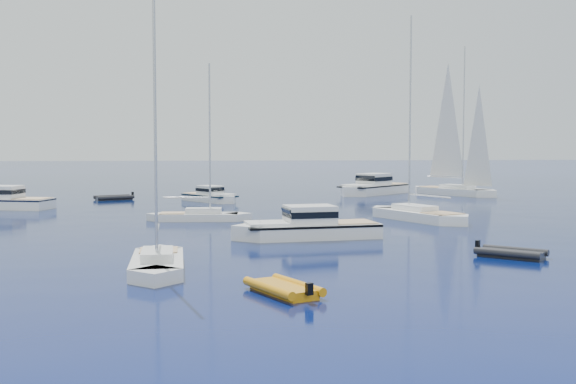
% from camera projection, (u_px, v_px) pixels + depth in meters
% --- Properties ---
extents(ground, '(400.00, 400.00, 0.00)m').
position_uv_depth(ground, '(404.00, 293.00, 28.65)').
color(ground, navy).
rests_on(ground, ground).
extents(motor_cruiser_centre, '(10.17, 4.52, 2.58)m').
position_uv_depth(motor_cruiser_centre, '(307.00, 238.00, 44.92)').
color(motor_cruiser_centre, silver).
rests_on(motor_cruiser_centre, ground).
extents(motor_cruiser_far_l, '(10.38, 5.66, 2.61)m').
position_uv_depth(motor_cruiser_far_l, '(2.00, 209.00, 64.71)').
color(motor_cruiser_far_l, white).
rests_on(motor_cruiser_far_l, ground).
extents(motor_cruiser_distant, '(10.63, 10.43, 2.99)m').
position_uv_depth(motor_cruiser_distant, '(373.00, 194.00, 82.36)').
color(motor_cruiser_distant, silver).
rests_on(motor_cruiser_distant, ground).
extents(motor_cruiser_horizon, '(6.51, 7.59, 2.02)m').
position_uv_depth(motor_cruiser_horizon, '(211.00, 202.00, 72.25)').
color(motor_cruiser_horizon, silver).
rests_on(motor_cruiser_horizon, ground).
extents(sailboat_fore, '(2.88, 9.13, 13.24)m').
position_uv_depth(sailboat_fore, '(158.00, 270.00, 33.78)').
color(sailboat_fore, silver).
rests_on(sailboat_fore, ground).
extents(sailboat_mid_r, '(7.27, 11.05, 16.01)m').
position_uv_depth(sailboat_mid_r, '(418.00, 220.00, 55.30)').
color(sailboat_mid_r, white).
rests_on(sailboat_mid_r, ground).
extents(sailboat_centre, '(8.38, 2.58, 12.17)m').
position_uv_depth(sailboat_centre, '(199.00, 220.00, 55.02)').
color(sailboat_centre, silver).
rests_on(sailboat_centre, ground).
extents(sailboat_sails_r, '(9.14, 11.07, 16.89)m').
position_uv_depth(sailboat_sails_r, '(454.00, 195.00, 81.38)').
color(sailboat_sails_r, white).
rests_on(sailboat_sails_r, ground).
extents(tender_yellow, '(3.48, 4.26, 0.95)m').
position_uv_depth(tender_yellow, '(283.00, 294.00, 28.53)').
color(tender_yellow, orange).
rests_on(tender_yellow, ground).
extents(tender_grey_near, '(3.99, 3.82, 0.95)m').
position_uv_depth(tender_grey_near, '(511.00, 257.00, 37.51)').
color(tender_grey_near, black).
rests_on(tender_grey_near, ground).
extents(tender_grey_far, '(4.49, 3.65, 0.95)m').
position_uv_depth(tender_grey_far, '(114.00, 200.00, 74.59)').
color(tender_grey_far, black).
rests_on(tender_grey_far, ground).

